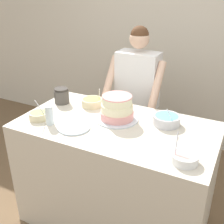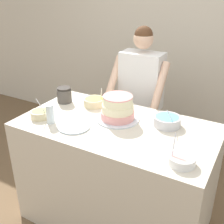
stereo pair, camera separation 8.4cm
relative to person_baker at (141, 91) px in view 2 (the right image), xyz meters
name	(u,v)px [view 2 (the right image)]	position (x,y,z in m)	size (l,w,h in m)	color
wall_back	(183,40)	(0.14, 0.84, 0.38)	(10.00, 0.05, 2.60)	beige
counter	(116,175)	(0.14, -0.77, -0.45)	(1.49, 0.82, 0.94)	beige
person_baker	(141,91)	(0.00, 0.00, 0.00)	(0.55, 0.45, 1.55)	#2D2D38
cake	(118,109)	(0.11, -0.69, 0.10)	(0.34, 0.34, 0.20)	silver
frosting_bowl_pink	(182,160)	(0.72, -1.02, 0.05)	(0.16, 0.16, 0.18)	white
frosting_bowl_yellow	(94,102)	(-0.19, -0.55, 0.05)	(0.18, 0.18, 0.17)	beige
frosting_bowl_olive	(40,114)	(-0.44, -0.96, 0.05)	(0.15, 0.15, 0.19)	beige
frosting_bowl_blue	(167,121)	(0.48, -0.60, 0.06)	(0.20, 0.20, 0.16)	silver
drinking_glass	(50,114)	(-0.30, -0.99, 0.09)	(0.06, 0.06, 0.15)	silver
ceramic_plate	(74,127)	(-0.11, -0.96, 0.02)	(0.24, 0.24, 0.01)	silver
stoneware_jar	(64,95)	(-0.47, -0.61, 0.08)	(0.13, 0.13, 0.13)	#4C4742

